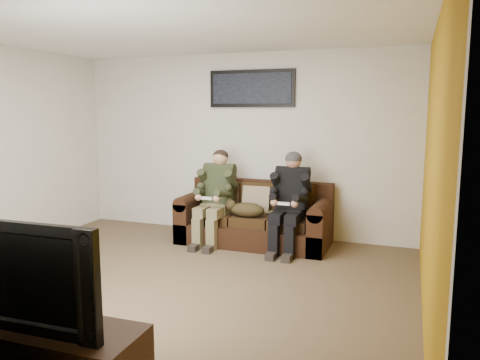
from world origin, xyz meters
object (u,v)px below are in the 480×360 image
at_px(person_left, 216,192).
at_px(tv_stand, 35,357).
at_px(sofa, 256,220).
at_px(person_right, 290,196).
at_px(television, 29,271).
at_px(framed_poster, 252,89).
at_px(cat, 246,209).

xyz_separation_m(person_left, tv_stand, (0.28, -3.60, -0.47)).
height_order(sofa, person_right, person_right).
bearing_deg(tv_stand, person_right, 76.80).
xyz_separation_m(tv_stand, television, (0.00, 0.00, 0.57)).
distance_m(person_left, television, 3.62).
bearing_deg(framed_poster, cat, -77.39).
bearing_deg(sofa, person_left, -162.03).
relative_size(cat, television, 0.55).
xyz_separation_m(sofa, person_right, (0.52, -0.17, 0.39)).
bearing_deg(framed_poster, person_right, -38.05).
bearing_deg(person_right, framed_poster, 141.95).
height_order(cat, television, television).
bearing_deg(sofa, television, -93.67).
bearing_deg(sofa, cat, -103.26).
relative_size(sofa, television, 1.69).
height_order(person_right, cat, person_right).
xyz_separation_m(framed_poster, television, (-0.04, -4.17, -1.29)).
bearing_deg(tv_stand, cat, 85.70).
bearing_deg(cat, person_left, 170.64).
distance_m(sofa, framed_poster, 1.84).
distance_m(sofa, person_left, 0.67).
xyz_separation_m(sofa, television, (-0.24, -3.77, 0.49)).
relative_size(cat, framed_poster, 0.53).
distance_m(person_right, television, 3.69).
bearing_deg(person_right, cat, -172.44).
distance_m(cat, framed_poster, 1.72).
xyz_separation_m(cat, television, (-0.18, -3.53, 0.30)).
height_order(framed_poster, television, framed_poster).
relative_size(sofa, cat, 3.06).
bearing_deg(cat, television, -93.00).
bearing_deg(framed_poster, tv_stand, -90.58).
distance_m(person_left, cat, 0.51).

